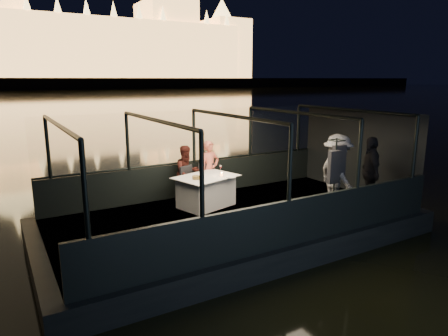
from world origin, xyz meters
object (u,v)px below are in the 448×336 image
chair_port_right (210,182)px  passenger_dark (370,173)px  dining_table_central (206,191)px  wine_bottle (201,173)px  person_woman_coral (210,169)px  person_man_maroon (187,172)px  passenger_stripe (337,177)px  coat_stand (334,180)px  chair_port_left (190,186)px

chair_port_right → passenger_dark: 4.00m
dining_table_central → wine_bottle: 0.63m
chair_port_right → person_woman_coral: person_woman_coral is taller
person_man_maroon → passenger_stripe: bearing=-52.1°
coat_stand → wine_bottle: bearing=138.4°
dining_table_central → passenger_dark: 4.03m
dining_table_central → chair_port_left: (-0.24, 0.45, 0.06)m
dining_table_central → person_man_maroon: size_ratio=1.01×
chair_port_left → coat_stand: bearing=-74.3°
person_woman_coral → passenger_dark: size_ratio=0.86×
coat_stand → person_man_maroon: bearing=126.7°
coat_stand → person_woman_coral: bearing=117.4°
coat_stand → passenger_stripe: bearing=38.6°
wine_bottle → passenger_stripe: bearing=-32.4°
chair_port_right → passenger_stripe: (2.05, -2.44, 0.40)m
person_man_maroon → wine_bottle: size_ratio=4.71×
dining_table_central → chair_port_left: size_ratio=1.56×
coat_stand → chair_port_left: bearing=130.0°
chair_port_right → coat_stand: (1.65, -2.77, 0.45)m
passenger_dark → coat_stand: bearing=-48.2°
person_man_maroon → coat_stand: bearing=-60.1°
passenger_stripe → wine_bottle: (-2.69, 1.70, 0.06)m
chair_port_right → person_man_maroon: 0.67m
dining_table_central → coat_stand: coat_stand is taller
person_woman_coral → passenger_stripe: bearing=-58.6°
dining_table_central → person_man_maroon: bearing=104.2°
person_woman_coral → dining_table_central: bearing=-129.1°
person_woman_coral → wine_bottle: bearing=-133.1°
dining_table_central → passenger_dark: size_ratio=0.83×
dining_table_central → person_man_maroon: (-0.18, 0.72, 0.36)m
passenger_stripe → passenger_dark: bearing=-78.9°
dining_table_central → passenger_dark: (3.45, -2.02, 0.47)m
dining_table_central → wine_bottle: size_ratio=4.74×
dining_table_central → chair_port_right: (0.38, 0.52, 0.06)m
chair_port_right → person_woman_coral: (0.11, 0.20, 0.30)m
chair_port_left → wine_bottle: bearing=-115.4°
coat_stand → passenger_stripe: 0.52m
dining_table_central → coat_stand: (2.03, -2.25, 0.51)m
chair_port_right → passenger_dark: size_ratio=0.52×
passenger_stripe → wine_bottle: 3.19m
coat_stand → person_man_maroon: (-2.21, 2.97, -0.15)m
dining_table_central → passenger_stripe: passenger_stripe is taller
chair_port_left → wine_bottle: wine_bottle is taller
chair_port_right → chair_port_left: bearing=-149.9°
person_woman_coral → passenger_dark: (2.96, -2.74, 0.10)m
passenger_stripe → passenger_dark: 1.02m
person_woman_coral → person_man_maroon: bearing=175.1°
coat_stand → wine_bottle: (-2.28, 2.03, 0.02)m
chair_port_left → coat_stand: coat_stand is taller
chair_port_right → person_man_maroon: bearing=-175.8°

